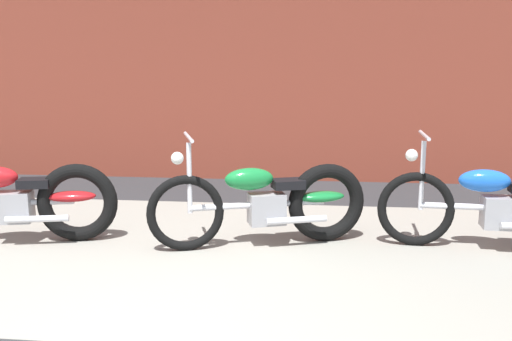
% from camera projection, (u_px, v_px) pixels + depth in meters
% --- Properties ---
extents(sidewalk_slab, '(36.00, 3.50, 0.01)m').
position_uv_depth(sidewalk_slab, '(190.00, 249.00, 4.96)').
color(sidewalk_slab, gray).
rests_on(sidewalk_slab, ground).
extents(brick_building_wall, '(36.00, 0.50, 4.51)m').
position_uv_depth(brick_building_wall, '(241.00, 20.00, 7.92)').
color(brick_building_wall, brown).
rests_on(brick_building_wall, ground).
extents(motorcycle_red, '(1.98, 0.71, 1.03)m').
position_uv_depth(motorcycle_red, '(22.00, 201.00, 5.09)').
color(motorcycle_red, black).
rests_on(motorcycle_red, ground).
extents(motorcycle_green, '(1.93, 0.86, 1.03)m').
position_uv_depth(motorcycle_green, '(275.00, 202.00, 5.04)').
color(motorcycle_green, black).
rests_on(motorcycle_green, ground).
extents(motorcycle_blue, '(2.01, 0.58, 1.03)m').
position_uv_depth(motorcycle_blue, '(511.00, 206.00, 4.88)').
color(motorcycle_blue, black).
rests_on(motorcycle_blue, ground).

